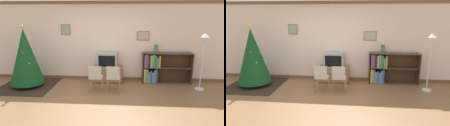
{
  "view_description": "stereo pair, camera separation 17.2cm",
  "coord_description": "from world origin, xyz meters",
  "views": [
    {
      "loc": [
        0.81,
        -4.65,
        2.24
      ],
      "look_at": [
        0.37,
        1.17,
        0.83
      ],
      "focal_mm": 32.0,
      "sensor_mm": 36.0,
      "label": 1
    },
    {
      "loc": [
        0.98,
        -4.64,
        2.24
      ],
      "look_at": [
        0.37,
        1.17,
        0.83
      ],
      "focal_mm": 32.0,
      "sensor_mm": 36.0,
      "label": 2
    }
  ],
  "objects": [
    {
      "name": "television",
      "position": [
        0.17,
        1.86,
        0.77
      ],
      "size": [
        0.66,
        0.46,
        0.48
      ],
      "color": "#9E9E99",
      "rests_on": "tv_console"
    },
    {
      "name": "wall_back",
      "position": [
        0.0,
        2.17,
        1.35
      ],
      "size": [
        9.06,
        0.11,
        2.7
      ],
      "color": "beige",
      "rests_on": "ground_plane"
    },
    {
      "name": "area_rug",
      "position": [
        -2.36,
        1.27,
        0.0
      ],
      "size": [
        1.71,
        1.77,
        0.01
      ],
      "color": "#332319",
      "rests_on": "ground_plane"
    },
    {
      "name": "ground_plane",
      "position": [
        0.0,
        0.0,
        0.0
      ],
      "size": [
        24.0,
        24.0,
        0.0
      ],
      "primitive_type": "plane",
      "color": "brown"
    },
    {
      "name": "christmas_tree",
      "position": [
        -2.36,
        1.27,
        0.97
      ],
      "size": [
        1.05,
        1.05,
        1.94
      ],
      "color": "maroon",
      "rests_on": "area_rug"
    },
    {
      "name": "folding_chair_left",
      "position": [
        -0.09,
        0.89,
        0.47
      ],
      "size": [
        0.4,
        0.4,
        0.82
      ],
      "color": "#BCB29E",
      "rests_on": "ground_plane"
    },
    {
      "name": "tv_console",
      "position": [
        0.17,
        1.86,
        0.27
      ],
      "size": [
        1.02,
        0.48,
        0.53
      ],
      "color": "brown",
      "rests_on": "ground_plane"
    },
    {
      "name": "standing_lamp",
      "position": [
        3.07,
        1.34,
        1.33
      ],
      "size": [
        0.28,
        0.28,
        1.73
      ],
      "color": "silver",
      "rests_on": "ground_plane"
    },
    {
      "name": "folding_chair_right",
      "position": [
        0.43,
        0.89,
        0.47
      ],
      "size": [
        0.4,
        0.4,
        0.82
      ],
      "color": "#BCB29E",
      "rests_on": "ground_plane"
    },
    {
      "name": "vase",
      "position": [
        1.77,
        1.94,
        1.16
      ],
      "size": [
        0.12,
        0.12,
        0.27
      ],
      "color": "#47664C",
      "rests_on": "bookshelf"
    },
    {
      "name": "bookshelf",
      "position": [
        1.85,
        1.92,
        0.52
      ],
      "size": [
        1.63,
        0.36,
        1.03
      ],
      "color": "brown",
      "rests_on": "ground_plane"
    }
  ]
}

